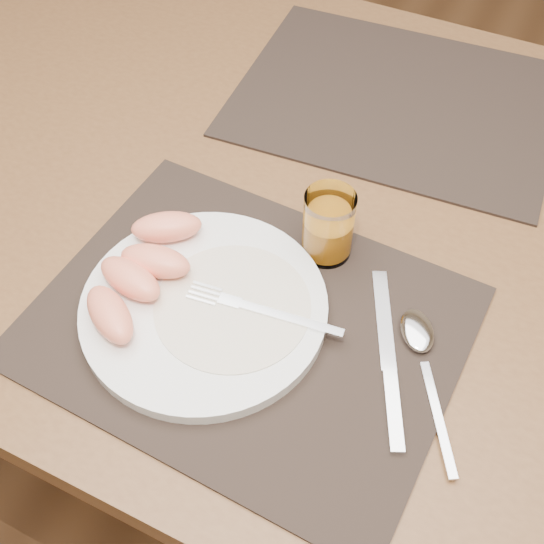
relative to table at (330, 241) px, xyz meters
The scene contains 11 objects.
ground 0.67m from the table, ahead, with size 5.00×5.00×0.00m, color #56361D.
table is the anchor object (origin of this frame).
placemat_near 0.24m from the table, 92.82° to the right, with size 0.45×0.35×0.00m, color black.
placemat_far 0.24m from the table, 88.50° to the left, with size 0.45×0.35×0.00m, color black.
plate 0.25m from the table, 104.78° to the right, with size 0.27×0.27×0.02m, color white.
plate_dressing 0.24m from the table, 97.85° to the right, with size 0.17×0.17×0.00m.
fork 0.24m from the table, 92.93° to the right, with size 0.18×0.04×0.00m.
knife 0.27m from the table, 54.74° to the right, with size 0.11×0.21×0.01m.
spoon 0.25m from the table, 44.89° to the right, with size 0.12×0.18×0.01m.
juice_glass 0.16m from the table, 73.74° to the right, with size 0.06×0.06×0.09m.
grapefruit_wedges 0.29m from the table, 121.17° to the right, with size 0.10×0.21×0.03m.
Camera 1 is at (0.19, -0.58, 1.37)m, focal length 45.00 mm.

